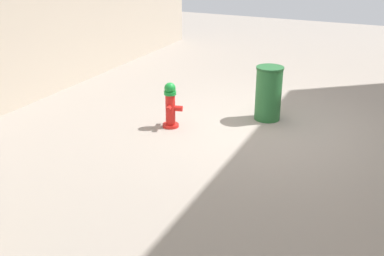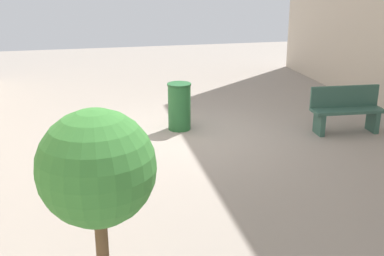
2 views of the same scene
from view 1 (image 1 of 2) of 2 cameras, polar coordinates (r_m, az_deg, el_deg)
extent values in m
plane|color=gray|center=(8.17, 9.18, -0.30)|extent=(23.40, 23.40, 0.00)
cylinder|color=red|center=(8.23, -2.64, 0.34)|extent=(0.29, 0.29, 0.05)
cylinder|color=red|center=(8.12, -2.67, 2.30)|extent=(0.17, 0.17, 0.55)
cylinder|color=#198C33|center=(8.02, -2.71, 4.34)|extent=(0.21, 0.21, 0.06)
sphere|color=#198C33|center=(7.99, -2.72, 4.91)|extent=(0.20, 0.20, 0.20)
cylinder|color=red|center=(8.22, -2.50, 3.04)|extent=(0.11, 0.15, 0.08)
cylinder|color=red|center=(7.98, -2.87, 2.42)|extent=(0.11, 0.15, 0.08)
cylinder|color=red|center=(8.08, -1.66, 2.42)|extent=(0.16, 0.13, 0.10)
cylinder|color=#266633|center=(8.53, 9.37, 4.09)|extent=(0.47, 0.47, 0.95)
cylinder|color=#1E5128|center=(8.39, 9.58, 7.29)|extent=(0.49, 0.49, 0.04)
camera|label=2|loc=(4.21, -86.81, 3.08)|focal=44.32mm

